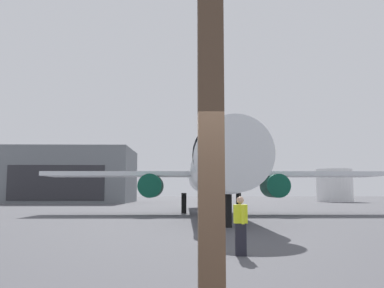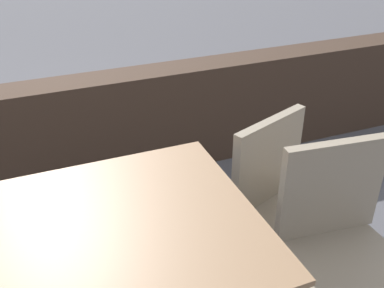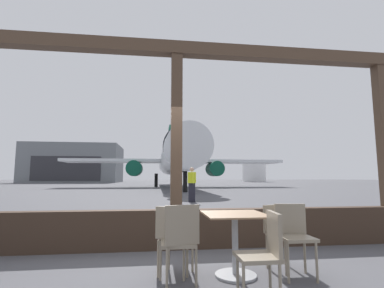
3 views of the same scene
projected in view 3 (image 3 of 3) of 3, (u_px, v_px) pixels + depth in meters
ground_plane at (158, 185)px, 44.30m from camera, size 220.00×220.00×0.00m
window_frame at (176, 173)px, 5.06m from camera, size 8.54×0.24×3.76m
dining_table at (235, 240)px, 3.59m from camera, size 0.78×0.78×0.77m
cafe_chair_window_left at (265, 249)px, 2.82m from camera, size 0.43×0.43×0.89m
cafe_chair_window_right at (180, 237)px, 3.27m from camera, size 0.45×0.45×0.92m
cafe_chair_aisle_left at (280, 230)px, 3.91m from camera, size 0.49×0.49×0.85m
cafe_chair_aisle_right at (174, 234)px, 3.58m from camera, size 0.51×0.51×0.87m
cafe_chair_side_extra at (294, 232)px, 3.62m from camera, size 0.42×0.42×0.88m
airplane at (175, 159)px, 36.70m from camera, size 28.08×33.29×10.52m
ground_crew_worker at (192, 184)px, 14.27m from camera, size 0.40×0.56×1.74m
traffic_cone at (175, 191)px, 18.72m from camera, size 0.36×0.36×0.67m
distant_hangar at (76, 164)px, 70.47m from camera, size 21.45×15.48×9.16m
fuel_storage_tank at (254, 171)px, 80.23m from camera, size 6.57×6.57×5.96m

